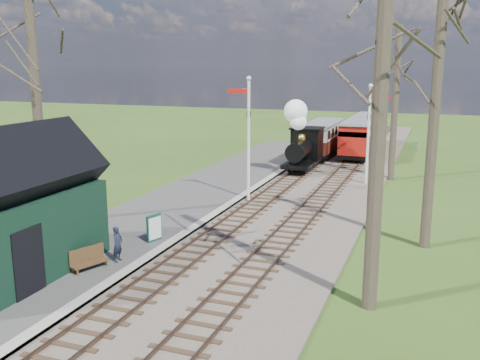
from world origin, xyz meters
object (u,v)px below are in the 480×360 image
object	(u,v)px
coach	(322,137)
locomotive	(302,140)
red_carriage_b	(368,130)
sign_board	(154,228)
station_shed	(10,212)
bench	(88,259)
red_carriage_a	(358,139)
semaphore_near	(247,130)
person	(118,244)
semaphore_far	(370,127)

from	to	relation	value
coach	locomotive	bearing A→B (deg)	-90.11
red_carriage_b	sign_board	world-z (taller)	red_carriage_b
station_shed	locomotive	size ratio (longest dim) A/B	1.39
station_shed	locomotive	bearing A→B (deg)	77.99
bench	red_carriage_a	bearing A→B (deg)	78.57
bench	semaphore_near	bearing A→B (deg)	81.12
coach	red_carriage_a	distance (m)	2.60
bench	station_shed	bearing A→B (deg)	-145.57
bench	person	bearing A→B (deg)	60.24
coach	sign_board	bearing A→B (deg)	-94.77
station_shed	person	bearing A→B (deg)	42.70
red_carriage_b	station_shed	bearing A→B (deg)	-102.27
semaphore_far	person	bearing A→B (deg)	-111.70
locomotive	sign_board	world-z (taller)	locomotive
red_carriage_a	sign_board	size ratio (longest dim) A/B	5.10
coach	red_carriage_b	bearing A→B (deg)	64.79
sign_board	semaphore_far	bearing A→B (deg)	65.38
station_shed	coach	size ratio (longest dim) A/B	0.87
red_carriage_a	coach	bearing A→B (deg)	-179.51
semaphore_far	red_carriage_b	bearing A→B (deg)	97.37
sign_board	person	world-z (taller)	person
semaphore_far	locomotive	xyz separation A→B (m)	(-4.39, 2.14, -1.26)
red_carriage_a	person	world-z (taller)	red_carriage_a
semaphore_far	red_carriage_a	world-z (taller)	semaphore_far
semaphore_far	locomotive	distance (m)	5.04
locomotive	person	bearing A→B (deg)	-96.05
locomotive	red_carriage_b	xyz separation A→B (m)	(2.61, 11.59, -0.55)
semaphore_far	red_carriage_a	size ratio (longest dim) A/B	1.09
semaphore_far	person	size ratio (longest dim) A/B	4.69
semaphore_near	bench	bearing A→B (deg)	-98.88
semaphore_far	person	world-z (taller)	semaphore_far
semaphore_far	person	xyz separation A→B (m)	(-6.29, -15.80, -2.54)
red_carriage_a	person	distance (m)	24.46
red_carriage_b	sign_board	size ratio (longest dim) A/B	5.10
sign_board	red_carriage_b	bearing A→B (deg)	80.79
semaphore_near	coach	distance (m)	14.37
locomotive	bench	bearing A→B (deg)	-97.35
semaphore_near	semaphore_far	distance (m)	7.91
semaphore_near	locomotive	world-z (taller)	semaphore_near
coach	red_carriage_b	size ratio (longest dim) A/B	1.38
semaphore_far	coach	xyz separation A→B (m)	(-4.37, 8.20, -1.82)
semaphore_near	bench	size ratio (longest dim) A/B	4.68
coach	bench	size ratio (longest dim) A/B	5.45
person	bench	bearing A→B (deg)	152.43
semaphore_near	sign_board	world-z (taller)	semaphore_near
station_shed	coach	distance (m)	26.56
station_shed	red_carriage_a	bearing A→B (deg)	75.26
semaphore_near	sign_board	distance (m)	8.10
semaphore_near	red_carriage_a	world-z (taller)	semaphore_near
locomotive	bench	distance (m)	19.09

